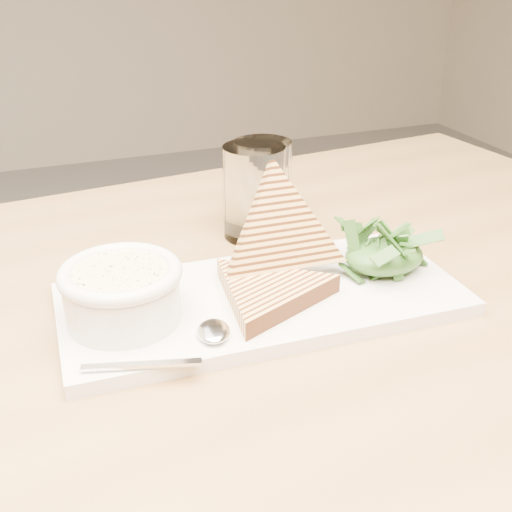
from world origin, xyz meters
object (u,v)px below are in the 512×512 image
object	(u,v)px
table_top	(233,336)
soup_bowl	(123,299)
glass_near	(254,192)
glass_far	(262,185)
platter	(263,299)

from	to	relation	value
table_top	soup_bowl	xyz separation A→B (m)	(-0.11, 0.02, 0.06)
table_top	soup_bowl	distance (m)	0.12
glass_near	glass_far	bearing A→B (deg)	50.94
platter	soup_bowl	distance (m)	0.15
platter	glass_near	world-z (taller)	glass_near
glass_near	glass_far	xyz separation A→B (m)	(0.02, 0.03, -0.00)
platter	soup_bowl	size ratio (longest dim) A/B	3.77
table_top	soup_bowl	bearing A→B (deg)	171.11
table_top	platter	xyz separation A→B (m)	(0.04, 0.02, 0.03)
table_top	glass_far	bearing A→B (deg)	61.37
soup_bowl	glass_near	world-z (taller)	glass_near
glass_far	table_top	bearing A→B (deg)	-118.63
platter	soup_bowl	world-z (taller)	soup_bowl
platter	glass_far	world-z (taller)	glass_far
table_top	glass_near	bearing A→B (deg)	63.07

